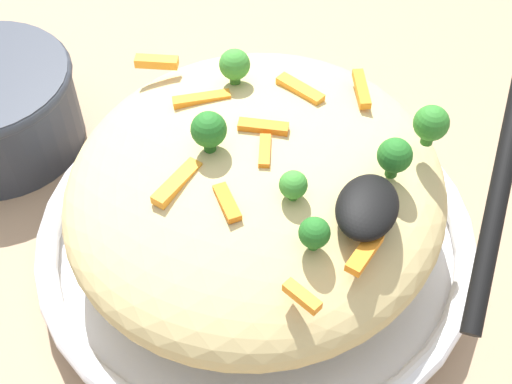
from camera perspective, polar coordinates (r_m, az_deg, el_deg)
ground_plane at (r=0.58m, az=-0.00°, el=-5.07°), size 2.40×2.40×0.00m
serving_bowl at (r=0.57m, az=-0.00°, el=-3.78°), size 0.35×0.35×0.04m
pasta_mound at (r=0.52m, az=-0.00°, el=0.42°), size 0.30×0.28×0.09m
carrot_piece_0 at (r=0.49m, az=1.07°, el=5.29°), size 0.02×0.04×0.01m
carrot_piece_1 at (r=0.46m, az=-6.58°, el=0.77°), size 0.04×0.02×0.01m
carrot_piece_2 at (r=0.43m, az=9.02°, el=-5.02°), size 0.03×0.02×0.01m
carrot_piece_3 at (r=0.48m, az=0.73°, el=3.39°), size 0.03×0.02×0.01m
carrot_piece_4 at (r=0.54m, az=8.77°, el=8.50°), size 0.04×0.02×0.01m
carrot_piece_5 at (r=0.45m, az=-2.41°, el=-0.89°), size 0.03×0.03×0.01m
carrot_piece_6 at (r=0.56m, az=-8.27°, el=10.68°), size 0.02×0.04×0.01m
carrot_piece_7 at (r=0.52m, az=-4.54°, el=7.68°), size 0.03×0.04×0.01m
carrot_piece_8 at (r=0.53m, az=3.69°, el=8.46°), size 0.02×0.04×0.01m
carrot_piece_9 at (r=0.41m, az=3.85°, el=-8.66°), size 0.02×0.03×0.01m
broccoli_floret_0 at (r=0.47m, az=11.47°, el=2.95°), size 0.02×0.02×0.03m
broccoli_floret_1 at (r=0.50m, az=14.37°, el=5.53°), size 0.03×0.03×0.03m
broccoli_floret_2 at (r=0.44m, az=3.12°, el=0.57°), size 0.02×0.02×0.02m
broccoli_floret_3 at (r=0.42m, az=4.88°, el=-3.43°), size 0.02×0.02×0.02m
broccoli_floret_4 at (r=0.53m, az=-1.79°, el=10.51°), size 0.02×0.02×0.03m
broccoli_floret_5 at (r=0.47m, az=-3.95°, el=5.16°), size 0.03×0.03×0.03m
serving_spoon at (r=0.43m, az=12.85°, el=-1.02°), size 0.15×0.10×0.08m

